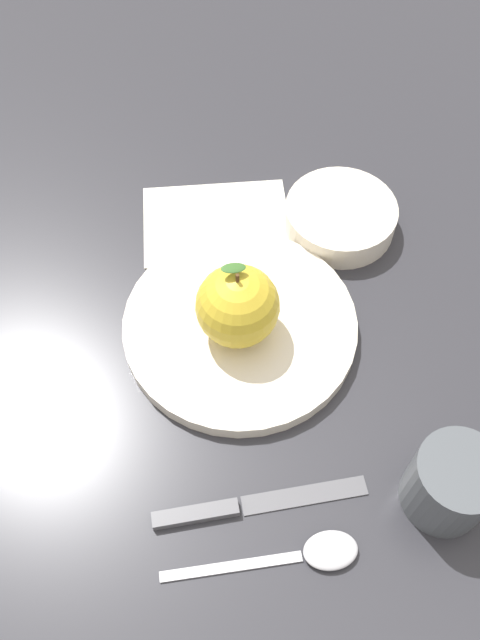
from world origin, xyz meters
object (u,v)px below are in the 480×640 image
object	(u,v)px
apple	(238,306)
linen_napkin	(216,222)
cup	(452,482)
knife	(239,507)
spoon	(308,554)
side_bowl	(341,215)
dinner_plate	(240,325)

from	to	relation	value
apple	linen_napkin	bearing A→B (deg)	-12.32
cup	knife	size ratio (longest dim) A/B	0.39
spoon	linen_napkin	distance (m)	0.39
apple	side_bowl	distance (m)	0.20
apple	spoon	bearing A→B (deg)	173.88
dinner_plate	side_bowl	distance (m)	0.18
side_bowl	cup	distance (m)	0.33
apple	side_bowl	world-z (taller)	apple
linen_napkin	spoon	bearing A→B (deg)	171.34
apple	cup	size ratio (longest dim) A/B	1.25
apple	spoon	distance (m)	0.24
linen_napkin	dinner_plate	bearing A→B (deg)	169.09
knife	cup	bearing A→B (deg)	-108.33
dinner_plate	side_bowl	size ratio (longest dim) A/B	1.91
dinner_plate	spoon	bearing A→B (deg)	172.77
knife	linen_napkin	world-z (taller)	knife
apple	dinner_plate	bearing A→B (deg)	-37.01
cup	linen_napkin	world-z (taller)	cup
dinner_plate	apple	size ratio (longest dim) A/B	2.60
dinner_plate	linen_napkin	world-z (taller)	dinner_plate
apple	cup	distance (m)	0.25
cup	dinner_plate	bearing A→B (deg)	24.11
apple	linen_napkin	distance (m)	0.17
cup	linen_napkin	size ratio (longest dim) A/B	0.44
dinner_plate	spoon	distance (m)	0.24
spoon	dinner_plate	bearing A→B (deg)	-7.23
apple	linen_napkin	xyz separation A→B (m)	(0.16, -0.03, -0.06)
knife	spoon	world-z (taller)	spoon
knife	linen_napkin	xyz separation A→B (m)	(0.32, -0.10, -0.00)
linen_napkin	cup	bearing A→B (deg)	-168.78
side_bowl	spoon	bearing A→B (deg)	149.81
apple	linen_napkin	world-z (taller)	apple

